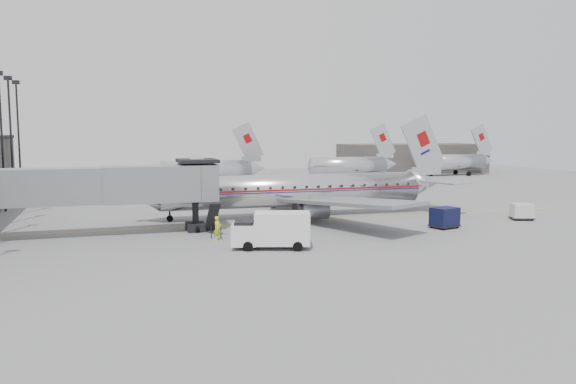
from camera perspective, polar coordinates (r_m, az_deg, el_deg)
name	(u,v)px	position (r m, az deg, el deg)	size (l,w,h in m)	color
ground	(308,232)	(49.39, 2.03, -4.08)	(160.00, 160.00, 0.00)	slate
hangar	(412,158)	(122.40, 12.50, 3.38)	(30.00, 12.00, 6.00)	#3B3836
apron_line	(316,220)	(55.95, 2.86, -2.85)	(0.15, 60.00, 0.01)	gold
jet_bridge	(107,186)	(49.63, -17.89, 0.54)	(21.00, 6.20, 7.10)	slate
distant_aircraft_near	(207,170)	(89.15, -8.19, 2.26)	(16.39, 3.20, 10.26)	silver
distant_aircraft_mid	(349,165)	(100.50, 6.22, 2.74)	(16.39, 3.20, 10.26)	silver
distant_aircraft_far	(452,162)	(115.65, 16.36, 2.98)	(16.39, 3.20, 10.26)	silver
airliner	(300,190)	(58.15, 1.21, 0.18)	(33.91, 31.41, 10.72)	silver
service_van	(272,230)	(42.34, -1.62, -3.83)	(6.25, 3.90, 2.75)	silver
baggage_cart_navy	(445,217)	(53.12, 15.62, -2.47)	(2.83, 2.44, 1.89)	black
baggage_cart_white	(522,211)	(60.52, 22.67, -1.82)	(2.45, 2.14, 1.61)	#BCBCBE
ramp_worker	(218,228)	(45.78, -7.17, -3.69)	(0.72, 0.47, 1.97)	#CCE51B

